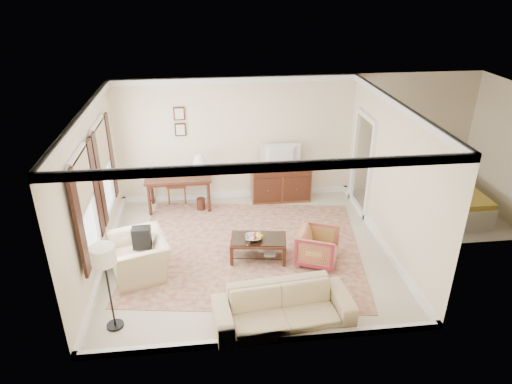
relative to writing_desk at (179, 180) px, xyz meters
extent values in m
cube|color=beige|center=(1.36, -2.03, -0.70)|extent=(5.50, 5.00, 0.01)
cube|color=white|center=(1.36, -2.03, 2.20)|extent=(5.50, 5.00, 0.01)
cube|color=#F1E4C5|center=(1.36, 0.47, 0.75)|extent=(5.50, 0.01, 2.90)
cube|color=#F1E4C5|center=(1.36, -4.53, 0.75)|extent=(5.50, 0.01, 2.90)
cube|color=#F1E4C5|center=(-1.39, -2.03, 0.75)|extent=(0.01, 5.00, 2.90)
cube|color=#F1E4C5|center=(4.11, -2.03, 0.75)|extent=(0.01, 5.00, 2.90)
cube|color=beige|center=(5.61, -0.88, -0.70)|extent=(3.00, 2.70, 0.01)
cube|color=#F1E4C5|center=(7.11, -0.88, 0.75)|extent=(0.01, 2.70, 2.90)
cube|color=maroon|center=(1.36, -1.92, -0.69)|extent=(4.94, 4.41, 0.01)
cube|color=#3D1C11|center=(0.00, 0.00, 0.08)|extent=(1.48, 0.74, 0.05)
cylinder|color=#3D1C11|center=(-0.66, -0.29, -0.32)|extent=(0.07, 0.07, 0.75)
cylinder|color=#3D1C11|center=(0.66, -0.29, -0.32)|extent=(0.07, 0.07, 0.75)
cylinder|color=#3D1C11|center=(-0.66, 0.29, -0.32)|extent=(0.07, 0.07, 0.75)
cylinder|color=#3D1C11|center=(0.66, 0.29, -0.32)|extent=(0.07, 0.07, 0.75)
cube|color=brown|center=(2.37, 0.17, -0.27)|extent=(1.39, 0.53, 0.85)
imported|color=black|center=(2.37, 0.15, 0.60)|extent=(0.89, 0.51, 0.12)
cube|color=#3D1C11|center=(1.55, -2.26, -0.30)|extent=(1.12, 0.75, 0.04)
cube|color=silver|center=(1.55, -2.26, -0.26)|extent=(1.05, 0.69, 0.01)
cube|color=silver|center=(1.55, -2.26, -0.55)|extent=(1.03, 0.66, 0.02)
cube|color=#3D1C11|center=(1.02, -2.46, -0.50)|extent=(0.07, 0.07, 0.40)
cube|color=#3D1C11|center=(1.99, -2.60, -0.50)|extent=(0.07, 0.07, 0.40)
cube|color=#3D1C11|center=(1.10, -1.92, -0.50)|extent=(0.07, 0.07, 0.40)
cube|color=#3D1C11|center=(2.07, -2.06, -0.50)|extent=(0.07, 0.07, 0.40)
imported|color=silver|center=(1.44, -2.30, -0.20)|extent=(0.42, 0.42, 0.10)
imported|color=brown|center=(1.32, -2.11, -0.52)|extent=(0.28, 0.05, 0.38)
imported|color=brown|center=(1.66, -2.32, -0.53)|extent=(0.28, 0.09, 0.38)
imported|color=#9A213D|center=(2.63, -2.52, -0.32)|extent=(0.91, 0.94, 0.75)
imported|color=tan|center=(-0.63, -2.50, -0.22)|extent=(1.02, 1.27, 0.96)
cube|color=black|center=(-0.57, -2.41, 0.03)|extent=(0.29, 0.36, 0.40)
imported|color=tan|center=(1.70, -4.11, -0.28)|extent=(2.18, 0.83, 0.83)
cylinder|color=black|center=(-0.89, -3.87, -0.68)|extent=(0.26, 0.26, 0.04)
cylinder|color=black|center=(-0.89, -3.87, -0.07)|extent=(0.03, 0.03, 1.22)
cylinder|color=silver|center=(-0.89, -3.87, 0.62)|extent=(0.36, 0.36, 0.28)
camera|label=1|loc=(0.65, -9.55, 4.28)|focal=32.00mm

